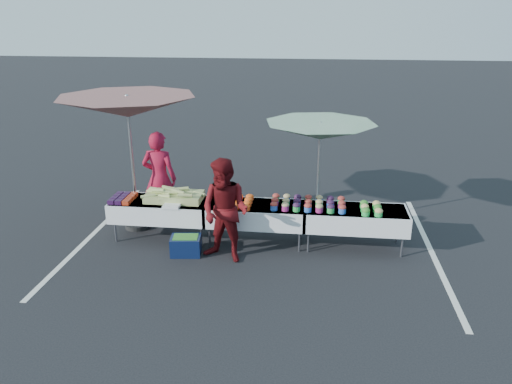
# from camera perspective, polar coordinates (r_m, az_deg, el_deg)

# --- Properties ---
(ground) EXTENTS (80.00, 80.00, 0.00)m
(ground) POSITION_cam_1_polar(r_m,az_deg,el_deg) (9.44, 0.00, -5.72)
(ground) COLOR black
(stripe_left) EXTENTS (0.10, 5.00, 0.00)m
(stripe_left) POSITION_cam_1_polar(r_m,az_deg,el_deg) (10.29, -18.04, -4.51)
(stripe_left) COLOR silver
(stripe_left) RESTS_ON ground
(stripe_right) EXTENTS (0.10, 5.00, 0.00)m
(stripe_right) POSITION_cam_1_polar(r_m,az_deg,el_deg) (9.63, 19.38, -6.38)
(stripe_right) COLOR silver
(stripe_right) RESTS_ON ground
(table_left) EXTENTS (1.86, 0.81, 0.75)m
(table_left) POSITION_cam_1_polar(r_m,az_deg,el_deg) (9.57, -10.76, -1.91)
(table_left) COLOR white
(table_left) RESTS_ON ground
(table_center) EXTENTS (1.86, 0.81, 0.75)m
(table_center) POSITION_cam_1_polar(r_m,az_deg,el_deg) (9.20, 0.00, -2.44)
(table_center) COLOR white
(table_center) RESTS_ON ground
(table_right) EXTENTS (1.86, 0.81, 0.75)m
(table_right) POSITION_cam_1_polar(r_m,az_deg,el_deg) (9.18, 11.24, -2.91)
(table_right) COLOR white
(table_right) RESTS_ON ground
(berry_punnets) EXTENTS (0.40, 0.54, 0.08)m
(berry_punnets) POSITION_cam_1_polar(r_m,az_deg,el_deg) (9.68, -14.96, -0.68)
(berry_punnets) COLOR black
(berry_punnets) RESTS_ON table_left
(corn_pile) EXTENTS (1.16, 0.57, 0.26)m
(corn_pile) POSITION_cam_1_polar(r_m,az_deg,el_deg) (9.46, -9.42, -0.45)
(corn_pile) COLOR #94AD58
(corn_pile) RESTS_ON table_left
(plastic_bags) EXTENTS (0.30, 0.25, 0.05)m
(plastic_bags) POSITION_cam_1_polar(r_m,az_deg,el_deg) (9.15, -9.60, -1.57)
(plastic_bags) COLOR white
(plastic_bags) RESTS_ON table_left
(carrot_bowls) EXTENTS (0.55, 0.69, 0.11)m
(carrot_bowls) POSITION_cam_1_polar(r_m,az_deg,el_deg) (9.16, -2.18, -1.11)
(carrot_bowls) COLOR #FF501C
(carrot_bowls) RESTS_ON table_center
(potato_cups) EXTENTS (1.34, 0.58, 0.16)m
(potato_cups) POSITION_cam_1_polar(r_m,az_deg,el_deg) (9.05, 5.98, -1.25)
(potato_cups) COLOR blue
(potato_cups) RESTS_ON table_right
(bean_baskets) EXTENTS (0.36, 0.50, 0.15)m
(bean_baskets) POSITION_cam_1_polar(r_m,az_deg,el_deg) (9.02, 13.03, -1.81)
(bean_baskets) COLOR green
(bean_baskets) RESTS_ON table_right
(vendor) EXTENTS (0.73, 0.51, 1.91)m
(vendor) POSITION_cam_1_polar(r_m,az_deg,el_deg) (10.13, -10.97, 1.54)
(vendor) COLOR #A3122F
(vendor) RESTS_ON ground
(customer) EXTENTS (1.06, 0.94, 1.81)m
(customer) POSITION_cam_1_polar(r_m,az_deg,el_deg) (8.46, -3.55, -2.18)
(customer) COLOR #5B0D11
(customer) RESTS_ON ground
(umbrella_left) EXTENTS (2.69, 2.69, 2.66)m
(umbrella_left) POSITION_cam_1_polar(r_m,az_deg,el_deg) (9.66, -14.47, 9.32)
(umbrella_left) COLOR black
(umbrella_left) RESTS_ON ground
(umbrella_right) EXTENTS (2.52, 2.52, 2.17)m
(umbrella_right) POSITION_cam_1_polar(r_m,az_deg,el_deg) (9.49, 7.34, 6.84)
(umbrella_right) COLOR black
(umbrella_right) RESTS_ON ground
(storage_bin) EXTENTS (0.57, 0.44, 0.34)m
(storage_bin) POSITION_cam_1_polar(r_m,az_deg,el_deg) (9.00, -8.02, -6.02)
(storage_bin) COLOR #0B183B
(storage_bin) RESTS_ON ground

